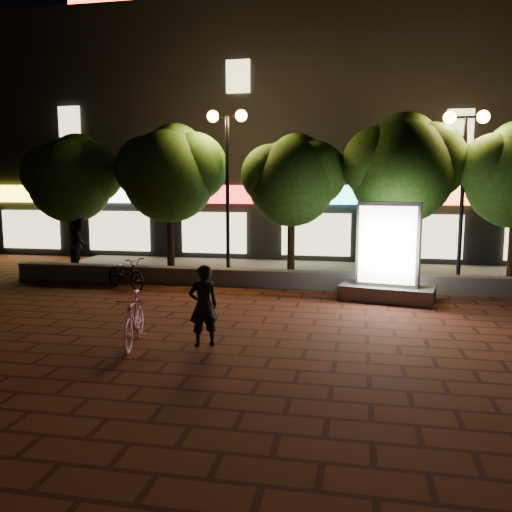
% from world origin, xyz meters
% --- Properties ---
extents(ground, '(80.00, 80.00, 0.00)m').
position_xyz_m(ground, '(0.00, 0.00, 0.00)').
color(ground, '#5E271D').
rests_on(ground, ground).
extents(retaining_wall, '(16.00, 0.45, 0.50)m').
position_xyz_m(retaining_wall, '(0.00, 4.00, 0.25)').
color(retaining_wall, slate).
rests_on(retaining_wall, ground).
extents(sidewalk, '(16.00, 5.00, 0.08)m').
position_xyz_m(sidewalk, '(0.00, 6.50, 0.04)').
color(sidewalk, slate).
rests_on(sidewalk, ground).
extents(building_block, '(28.00, 8.12, 11.30)m').
position_xyz_m(building_block, '(-0.01, 12.99, 5.00)').
color(building_block, black).
rests_on(building_block, ground).
extents(tree_far_left, '(3.36, 2.80, 4.63)m').
position_xyz_m(tree_far_left, '(-6.95, 5.46, 3.29)').
color(tree_far_left, black).
rests_on(tree_far_left, sidewalk).
extents(tree_left, '(3.60, 3.00, 4.89)m').
position_xyz_m(tree_left, '(-3.45, 5.46, 3.44)').
color(tree_left, black).
rests_on(tree_left, sidewalk).
extents(tree_mid, '(3.24, 2.70, 4.50)m').
position_xyz_m(tree_mid, '(0.55, 5.46, 3.22)').
color(tree_mid, black).
rests_on(tree_mid, sidewalk).
extents(tree_right, '(3.72, 3.10, 5.07)m').
position_xyz_m(tree_right, '(3.86, 5.46, 3.57)').
color(tree_right, black).
rests_on(tree_right, sidewalk).
extents(street_lamp_left, '(1.26, 0.36, 5.18)m').
position_xyz_m(street_lamp_left, '(-1.50, 5.20, 4.03)').
color(street_lamp_left, black).
rests_on(street_lamp_left, sidewalk).
extents(street_lamp_right, '(1.26, 0.36, 4.98)m').
position_xyz_m(street_lamp_right, '(5.50, 5.20, 3.89)').
color(street_lamp_right, black).
rests_on(street_lamp_right, sidewalk).
extents(ad_kiosk, '(2.54, 1.63, 2.55)m').
position_xyz_m(ad_kiosk, '(3.34, 2.84, 1.03)').
color(ad_kiosk, slate).
rests_on(ad_kiosk, ground).
extents(scooter_pink, '(0.82, 1.73, 1.00)m').
position_xyz_m(scooter_pink, '(-1.49, -2.04, 0.50)').
color(scooter_pink, '#F195C5').
rests_on(scooter_pink, ground).
extents(rider, '(0.67, 0.60, 1.53)m').
position_xyz_m(rider, '(-0.22, -1.80, 0.77)').
color(rider, black).
rests_on(rider, ground).
extents(scooter_parked, '(1.80, 1.43, 0.91)m').
position_xyz_m(scooter_parked, '(-3.99, 3.00, 0.46)').
color(scooter_parked, black).
rests_on(scooter_parked, ground).
extents(pedestrian, '(0.89, 1.04, 1.84)m').
position_xyz_m(pedestrian, '(-6.64, 5.19, 1.00)').
color(pedestrian, black).
rests_on(pedestrian, sidewalk).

